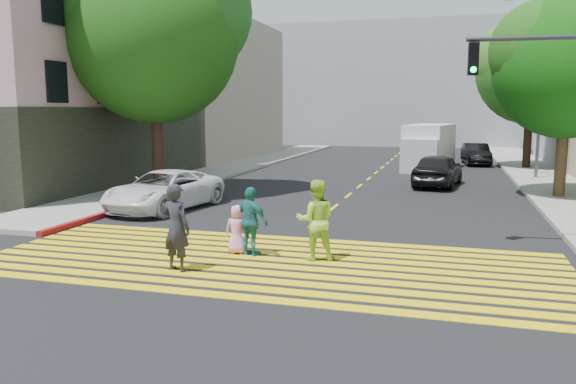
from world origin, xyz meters
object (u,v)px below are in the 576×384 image
at_px(tree_left, 156,28).
at_px(dark_car_parked, 476,154).
at_px(pedestrian_child, 237,229).
at_px(silver_car, 439,151).
at_px(pedestrian_man, 176,228).
at_px(pedestrian_woman, 316,220).
at_px(tree_right_far, 534,64).
at_px(white_van, 428,148).
at_px(pedestrian_extra, 251,222).
at_px(white_sedan, 164,190).
at_px(tree_right_near, 570,58).
at_px(dark_car_near, 438,170).

relative_size(tree_left, dark_car_parked, 2.41).
height_order(pedestrian_child, silver_car, pedestrian_child).
height_order(pedestrian_man, pedestrian_woman, pedestrian_man).
relative_size(tree_left, tree_right_far, 1.11).
bearing_deg(pedestrian_woman, white_van, -112.72).
height_order(silver_car, white_van, white_van).
bearing_deg(tree_left, pedestrian_child, -51.83).
bearing_deg(tree_right_far, white_van, -162.06).
bearing_deg(pedestrian_man, tree_right_far, -95.91).
relative_size(pedestrian_extra, white_sedan, 0.34).
xyz_separation_m(tree_right_near, tree_right_far, (0.20, 11.88, 0.68)).
distance_m(pedestrian_woman, dark_car_near, 14.41).
distance_m(tree_right_near, pedestrian_extra, 15.19).
height_order(pedestrian_woman, white_van, white_van).
bearing_deg(pedestrian_woman, silver_car, -112.52).
xyz_separation_m(tree_right_near, white_van, (-5.48, 10.04, -4.20)).
xyz_separation_m(pedestrian_child, dark_car_near, (4.41, 14.17, 0.17)).
height_order(tree_right_far, white_van, tree_right_far).
bearing_deg(pedestrian_extra, tree_right_far, -91.05).
distance_m(tree_left, dark_car_near, 13.87).
xyz_separation_m(tree_right_far, white_sedan, (-14.10, -18.22, -5.46)).
xyz_separation_m(white_sedan, white_van, (8.41, 16.38, 0.58)).
bearing_deg(white_sedan, tree_right_far, 61.06).
relative_size(tree_right_near, dark_car_near, 1.79).
bearing_deg(tree_right_far, dark_car_near, -118.55).
distance_m(tree_right_far, silver_car, 9.56).
xyz_separation_m(pedestrian_woman, pedestrian_child, (-1.97, 0.03, -0.34)).
height_order(tree_right_near, white_sedan, tree_right_near).
bearing_deg(white_sedan, dark_car_parked, 70.06).
height_order(tree_left, dark_car_parked, tree_left).
xyz_separation_m(tree_left, white_van, (10.47, 12.84, -5.54)).
distance_m(pedestrian_woman, silver_car, 29.23).
distance_m(tree_left, tree_right_near, 16.25).
bearing_deg(pedestrian_child, tree_left, -59.29).
height_order(pedestrian_woman, white_sedan, pedestrian_woman).
distance_m(tree_right_far, dark_car_parked, 6.58).
bearing_deg(pedestrian_woman, pedestrian_man, 14.59).
bearing_deg(tree_right_far, silver_car, 131.68).
bearing_deg(pedestrian_extra, white_van, -78.75).
bearing_deg(white_van, white_sedan, -107.72).
bearing_deg(pedestrian_woman, tree_right_far, -125.75).
xyz_separation_m(tree_left, dark_car_near, (11.19, 5.55, -6.03)).
height_order(pedestrian_man, dark_car_parked, pedestrian_man).
distance_m(silver_car, dark_car_parked, 4.20).
relative_size(pedestrian_man, pedestrian_child, 1.59).
bearing_deg(pedestrian_woman, tree_left, -62.81).
height_order(pedestrian_extra, silver_car, pedestrian_extra).
bearing_deg(dark_car_parked, tree_right_near, -85.13).
height_order(tree_left, silver_car, tree_left).
distance_m(pedestrian_man, silver_car, 31.26).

